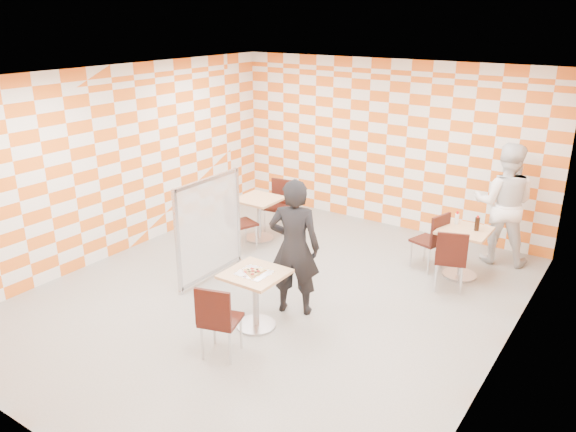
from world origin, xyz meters
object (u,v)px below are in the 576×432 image
object	(u,v)px
chair_second_side	(433,237)
man_white	(504,204)
chair_second_front	(451,256)
main_table	(255,290)
soda_bottle	(477,224)
sport_bottle	(457,218)
partition	(209,228)
chair_empty_far	(280,201)
chair_empty_near	(237,219)
chair_main_front	(217,317)
empty_table	(259,211)
second_table	(463,245)
man_dark	(294,247)

from	to	relation	value
chair_second_side	man_white	distance (m)	1.25
chair_second_front	chair_second_side	size ratio (longest dim) A/B	1.00
man_white	main_table	bearing A→B (deg)	50.30
soda_bottle	sport_bottle	bearing A→B (deg)	162.40
main_table	chair_second_side	bearing A→B (deg)	66.60
sport_bottle	partition	bearing A→B (deg)	-141.56
chair_second_side	chair_empty_far	xyz separation A→B (m)	(-2.91, 0.10, 0.00)
main_table	chair_empty_far	xyz separation A→B (m)	(-1.68, 2.94, 0.04)
main_table	chair_empty_near	world-z (taller)	chair_empty_near
main_table	soda_bottle	xyz separation A→B (m)	(1.82, 2.93, 0.34)
chair_main_front	chair_empty_far	size ratio (longest dim) A/B	1.00
chair_second_front	sport_bottle	xyz separation A→B (m)	(-0.19, 0.74, 0.29)
main_table	empty_table	size ratio (longest dim) A/B	1.00
empty_table	chair_second_front	world-z (taller)	chair_second_front
chair_empty_far	partition	world-z (taller)	partition
second_table	man_white	xyz separation A→B (m)	(0.30, 0.88, 0.45)
chair_second_front	partition	bearing A→B (deg)	-153.23
soda_bottle	chair_main_front	bearing A→B (deg)	-115.13
partition	chair_empty_far	bearing A→B (deg)	97.44
chair_empty_near	soda_bottle	distance (m)	3.74
second_table	chair_empty_far	xyz separation A→B (m)	(-3.35, 0.06, 0.04)
soda_bottle	chair_second_side	bearing A→B (deg)	-171.16
empty_table	partition	world-z (taller)	partition
chair_second_front	man_white	distance (m)	1.55
man_white	chair_second_side	bearing A→B (deg)	39.16
partition	main_table	bearing A→B (deg)	-27.96
sport_bottle	man_dark	bearing A→B (deg)	-118.40
chair_main_front	chair_second_side	world-z (taller)	same
empty_table	chair_main_front	xyz separation A→B (m)	(1.79, -3.15, 0.04)
chair_empty_near	soda_bottle	xyz separation A→B (m)	(3.54, 1.16, 0.31)
main_table	man_dark	xyz separation A→B (m)	(0.18, 0.60, 0.40)
main_table	second_table	bearing A→B (deg)	59.95
empty_table	sport_bottle	world-z (taller)	sport_bottle
chair_second_side	soda_bottle	size ratio (longest dim) A/B	4.02
main_table	chair_empty_far	world-z (taller)	chair_empty_far
chair_empty_far	soda_bottle	size ratio (longest dim) A/B	4.02
empty_table	chair_second_front	xyz separation A→B (m)	(3.40, -0.07, 0.04)
chair_empty_near	chair_empty_far	xyz separation A→B (m)	(0.04, 1.17, 0.00)
man_white	soda_bottle	distance (m)	0.85
second_table	man_dark	world-z (taller)	man_dark
man_dark	soda_bottle	size ratio (longest dim) A/B	7.92
chair_second_front	man_dark	distance (m)	2.29
chair_empty_near	soda_bottle	bearing A→B (deg)	18.19
second_table	soda_bottle	bearing A→B (deg)	17.67
man_dark	soda_bottle	xyz separation A→B (m)	(1.64, 2.32, -0.06)
chair_second_front	sport_bottle	bearing A→B (deg)	104.31
chair_second_side	chair_empty_far	size ratio (longest dim) A/B	1.00
main_table	empty_table	xyz separation A→B (m)	(-1.72, 2.36, 0.00)
chair_main_front	chair_empty_far	world-z (taller)	same
chair_main_front	chair_second_side	xyz separation A→B (m)	(1.15, 3.63, 0.00)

